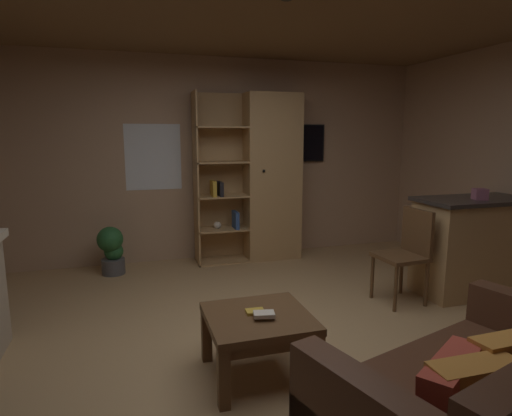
# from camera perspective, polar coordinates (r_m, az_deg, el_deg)

# --- Properties ---
(floor) EXTENTS (5.93, 5.34, 0.02)m
(floor) POSITION_cam_1_polar(r_m,az_deg,el_deg) (3.39, 2.06, -19.09)
(floor) COLOR tan
(floor) RESTS_ON ground
(wall_back) EXTENTS (6.05, 0.06, 2.61)m
(wall_back) POSITION_cam_1_polar(r_m,az_deg,el_deg) (5.60, -6.83, 6.44)
(wall_back) COLOR tan
(wall_back) RESTS_ON ground
(window_pane_back) EXTENTS (0.69, 0.01, 0.82)m
(window_pane_back) POSITION_cam_1_polar(r_m,az_deg,el_deg) (5.49, -13.71, 6.69)
(window_pane_back) COLOR white
(bookshelf_cabinet) EXTENTS (1.37, 0.41, 2.15)m
(bookshelf_cabinet) POSITION_cam_1_polar(r_m,az_deg,el_deg) (5.54, 1.30, 3.99)
(bookshelf_cabinet) COLOR tan
(bookshelf_cabinet) RESTS_ON ground
(kitchen_bar_counter) EXTENTS (1.41, 0.61, 1.00)m
(kitchen_bar_counter) POSITION_cam_1_polar(r_m,az_deg,el_deg) (5.00, 28.14, -4.39)
(kitchen_bar_counter) COLOR tan
(kitchen_bar_counter) RESTS_ON ground
(tissue_box) EXTENTS (0.15, 0.15, 0.11)m
(tissue_box) POSITION_cam_1_polar(r_m,az_deg,el_deg) (4.72, 27.99, 1.66)
(tissue_box) COLOR #995972
(tissue_box) RESTS_ON kitchen_bar_counter
(leather_couch) EXTENTS (1.82, 1.35, 0.84)m
(leather_couch) POSITION_cam_1_polar(r_m,az_deg,el_deg) (2.54, 28.80, -22.95)
(leather_couch) COLOR #4C2D1E
(leather_couch) RESTS_ON ground
(coffee_table) EXTENTS (0.69, 0.66, 0.44)m
(coffee_table) POSITION_cam_1_polar(r_m,az_deg,el_deg) (2.97, 0.33, -15.70)
(coffee_table) COLOR brown
(coffee_table) RESTS_ON ground
(table_book_0) EXTENTS (0.13, 0.10, 0.02)m
(table_book_0) POSITION_cam_1_polar(r_m,az_deg,el_deg) (2.95, -0.13, -13.80)
(table_book_0) COLOR gold
(table_book_0) RESTS_ON coffee_table
(table_book_1) EXTENTS (0.15, 0.12, 0.03)m
(table_book_1) POSITION_cam_1_polar(r_m,az_deg,el_deg) (2.86, 1.10, -14.15)
(table_book_1) COLOR beige
(table_book_1) RESTS_ON coffee_table
(dining_chair) EXTENTS (0.45, 0.45, 0.92)m
(dining_chair) POSITION_cam_1_polar(r_m,az_deg,el_deg) (4.39, 19.76, -5.26)
(dining_chair) COLOR brown
(dining_chair) RESTS_ON ground
(potted_floor_plant) EXTENTS (0.30, 0.30, 0.57)m
(potted_floor_plant) POSITION_cam_1_polar(r_m,az_deg,el_deg) (5.28, -18.91, -5.25)
(potted_floor_plant) COLOR #4C4C51
(potted_floor_plant) RESTS_ON ground
(wall_mounted_tv) EXTENTS (0.89, 0.06, 0.50)m
(wall_mounted_tv) POSITION_cam_1_polar(r_m,az_deg,el_deg) (5.86, 5.09, 8.72)
(wall_mounted_tv) COLOR black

